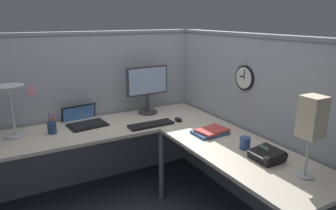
% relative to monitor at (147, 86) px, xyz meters
% --- Properties ---
extents(cubicle_wall_back, '(2.57, 0.12, 1.58)m').
position_rel_monitor_xyz_m(cubicle_wall_back, '(-0.62, 0.23, -0.23)').
color(cubicle_wall_back, '#999EA8').
rests_on(cubicle_wall_back, ground).
extents(cubicle_wall_right, '(0.12, 2.37, 1.58)m').
position_rel_monitor_xyz_m(cubicle_wall_right, '(0.62, -0.90, -0.23)').
color(cubicle_wall_right, '#999EA8').
rests_on(cubicle_wall_right, ground).
extents(desk, '(2.35, 2.15, 0.73)m').
position_rel_monitor_xyz_m(desk, '(-0.40, -0.69, -0.39)').
color(desk, beige).
rests_on(desk, ground).
extents(monitor, '(0.46, 0.20, 0.50)m').
position_rel_monitor_xyz_m(monitor, '(0.00, 0.00, 0.00)').
color(monitor, '#38383D').
rests_on(monitor, desk).
extents(laptop, '(0.38, 0.42, 0.22)m').
position_rel_monitor_xyz_m(laptop, '(-0.68, 0.00, -0.27)').
color(laptop, black).
rests_on(laptop, desk).
extents(keyboard, '(0.43, 0.14, 0.02)m').
position_rel_monitor_xyz_m(keyboard, '(-0.14, -0.38, -0.28)').
color(keyboard, black).
rests_on(keyboard, desk).
extents(computer_mouse, '(0.06, 0.10, 0.03)m').
position_rel_monitor_xyz_m(computer_mouse, '(0.15, -0.38, -0.28)').
color(computer_mouse, black).
rests_on(computer_mouse, desk).
extents(desk_lamp_dome, '(0.24, 0.24, 0.44)m').
position_rel_monitor_xyz_m(desk_lamp_dome, '(-1.28, -0.07, 0.07)').
color(desk_lamp_dome, '#B7BABF').
rests_on(desk_lamp_dome, desk).
extents(pen_cup, '(0.08, 0.08, 0.18)m').
position_rel_monitor_xyz_m(pen_cup, '(-0.99, -0.14, -0.24)').
color(pen_cup, navy).
rests_on(pen_cup, desk).
extents(office_phone, '(0.20, 0.21, 0.11)m').
position_rel_monitor_xyz_m(office_phone, '(0.26, -1.44, -0.26)').
color(office_phone, black).
rests_on(office_phone, desk).
extents(book_stack, '(0.30, 0.23, 0.04)m').
position_rel_monitor_xyz_m(book_stack, '(0.22, -0.82, -0.27)').
color(book_stack, '#335999').
rests_on(book_stack, desk).
extents(desk_lamp_paper, '(0.13, 0.13, 0.53)m').
position_rel_monitor_xyz_m(desk_lamp_paper, '(0.30, -1.72, 0.09)').
color(desk_lamp_paper, '#B7BABF').
rests_on(desk_lamp_paper, desk).
extents(coffee_mug, '(0.08, 0.08, 0.10)m').
position_rel_monitor_xyz_m(coffee_mug, '(0.26, -1.21, -0.25)').
color(coffee_mug, '#2D4C8C').
rests_on(coffee_mug, desk).
extents(wall_clock, '(0.04, 0.22, 0.22)m').
position_rel_monitor_xyz_m(wall_clock, '(0.57, -0.83, 0.17)').
color(wall_clock, black).
extents(pinned_note_middle, '(0.07, 0.00, 0.09)m').
position_rel_monitor_xyz_m(pinned_note_middle, '(-1.09, 0.18, 0.04)').
color(pinned_note_middle, pink).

